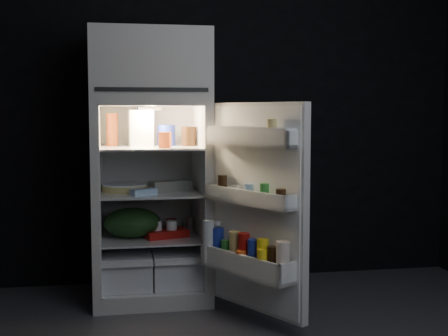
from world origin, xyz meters
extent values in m
cube|color=black|center=(0.00, 1.70, 1.35)|extent=(4.00, 0.00, 2.70)
cube|color=black|center=(0.00, -1.70, 1.35)|extent=(4.00, 0.00, 2.70)
cube|color=silver|center=(-0.35, 1.30, 0.05)|extent=(0.76, 0.70, 0.10)
cube|color=silver|center=(-0.71, 1.30, 0.70)|extent=(0.05, 0.70, 1.20)
cube|color=silver|center=(0.00, 1.30, 0.70)|extent=(0.05, 0.70, 1.20)
cube|color=white|center=(-0.35, 1.62, 0.70)|extent=(0.66, 0.05, 1.20)
cube|color=silver|center=(-0.35, 1.30, 1.33)|extent=(0.76, 0.70, 0.06)
cube|color=silver|center=(-0.35, 1.30, 1.57)|extent=(0.76, 0.70, 0.42)
cube|color=black|center=(-0.35, 0.95, 1.39)|extent=(0.68, 0.01, 0.02)
cube|color=white|center=(-0.68, 1.28, 0.70)|extent=(0.01, 0.65, 1.20)
cube|color=white|center=(-0.03, 1.28, 0.70)|extent=(0.01, 0.65, 1.20)
cube|color=white|center=(-0.35, 1.28, 1.30)|extent=(0.66, 0.65, 0.01)
cube|color=white|center=(-0.35, 1.28, 0.10)|extent=(0.66, 0.65, 0.01)
cube|color=white|center=(-0.35, 1.28, 1.02)|extent=(0.65, 0.63, 0.01)
cube|color=white|center=(-0.35, 1.28, 0.72)|extent=(0.65, 0.63, 0.01)
cube|color=white|center=(-0.35, 1.28, 0.42)|extent=(0.65, 0.63, 0.01)
cube|color=white|center=(-0.52, 1.30, 0.22)|extent=(0.32, 0.59, 0.22)
cube|color=white|center=(-0.19, 1.30, 0.22)|extent=(0.32, 0.59, 0.22)
cube|color=white|center=(-0.52, 0.97, 0.31)|extent=(0.32, 0.02, 0.03)
cube|color=white|center=(-0.19, 0.97, 0.31)|extent=(0.32, 0.02, 0.03)
cube|color=#FFE5B2|center=(-0.35, 1.23, 1.28)|extent=(0.14, 0.14, 0.02)
cube|color=silver|center=(0.23, 0.63, 0.70)|extent=(0.41, 0.69, 1.22)
cube|color=white|center=(0.21, 0.62, 0.70)|extent=(0.36, 0.63, 1.18)
cube|color=white|center=(0.17, 0.60, 1.07)|extent=(0.41, 0.64, 0.02)
cube|color=white|center=(0.14, 0.58, 1.11)|extent=(0.35, 0.60, 0.10)
cube|color=white|center=(0.33, 0.31, 1.11)|extent=(0.09, 0.06, 0.10)
cube|color=white|center=(0.01, 0.88, 1.11)|extent=(0.09, 0.06, 0.10)
cube|color=white|center=(0.17, 0.59, 0.73)|extent=(0.42, 0.64, 0.02)
cube|color=white|center=(0.13, 0.57, 0.77)|extent=(0.35, 0.60, 0.09)
cube|color=white|center=(0.33, 0.31, 0.77)|extent=(0.10, 0.07, 0.09)
cube|color=white|center=(0.01, 0.88, 0.77)|extent=(0.10, 0.07, 0.09)
cube|color=white|center=(0.15, 0.58, 0.33)|extent=(0.45, 0.66, 0.02)
cube|color=white|center=(0.10, 0.55, 0.38)|extent=(0.35, 0.60, 0.13)
cube|color=white|center=(0.31, 0.30, 0.38)|extent=(0.13, 0.09, 0.13)
cube|color=white|center=(-0.01, 0.87, 0.38)|extent=(0.13, 0.09, 0.13)
cube|color=white|center=(0.17, 0.60, 1.16)|extent=(0.40, 0.62, 0.02)
cylinder|color=tan|center=(0.26, 0.44, 1.15)|extent=(0.08, 0.08, 0.14)
cylinder|color=black|center=(0.19, 0.56, 1.12)|extent=(0.08, 0.08, 0.09)
cylinder|color=yellow|center=(0.09, 0.75, 1.12)|extent=(0.08, 0.08, 0.09)
cylinder|color=black|center=(0.29, 0.37, 0.79)|extent=(0.08, 0.08, 0.10)
cylinder|color=#338C33|center=(0.23, 0.48, 0.80)|extent=(0.07, 0.07, 0.11)
cylinder|color=#8FB6DE|center=(0.17, 0.59, 0.79)|extent=(0.08, 0.08, 0.10)
cylinder|color=silver|center=(0.11, 0.70, 0.78)|extent=(0.08, 0.08, 0.08)
cylinder|color=black|center=(0.05, 0.80, 0.81)|extent=(0.08, 0.08, 0.13)
cylinder|color=beige|center=(0.30, 0.32, 0.45)|extent=(0.10, 0.10, 0.22)
cylinder|color=black|center=(0.26, 0.39, 0.43)|extent=(0.08, 0.08, 0.18)
cylinder|color=yellow|center=(0.22, 0.46, 0.44)|extent=(0.09, 0.09, 0.21)
cylinder|color=#1D2FA2|center=(0.18, 0.53, 0.44)|extent=(0.09, 0.09, 0.19)
cylinder|color=#A2120D|center=(0.14, 0.60, 0.45)|extent=(0.09, 0.09, 0.22)
cylinder|color=tan|center=(0.10, 0.67, 0.45)|extent=(0.09, 0.09, 0.22)
cylinder|color=#338C33|center=(0.06, 0.74, 0.41)|extent=(0.09, 0.09, 0.15)
cylinder|color=#1D2FA2|center=(0.02, 0.81, 0.45)|extent=(0.10, 0.10, 0.21)
cylinder|color=yellow|center=(0.20, 0.41, 0.42)|extent=(0.08, 0.08, 0.16)
cylinder|color=#F05A1C|center=(0.12, 0.56, 0.40)|extent=(0.08, 0.08, 0.12)
cylinder|color=silver|center=(-0.03, 0.83, 0.47)|extent=(0.10, 0.10, 0.26)
cylinder|color=white|center=(0.02, 0.81, 0.58)|extent=(0.05, 0.05, 0.02)
cube|color=white|center=(-0.41, 1.34, 1.15)|extent=(0.16, 0.16, 0.24)
cylinder|color=#1D2FA2|center=(-0.23, 1.35, 1.10)|extent=(0.16, 0.16, 0.14)
cylinder|color=black|center=(-0.09, 1.31, 1.09)|extent=(0.13, 0.13, 0.13)
cylinder|color=#B1481C|center=(-0.60, 1.39, 1.14)|extent=(0.10, 0.10, 0.22)
cube|color=#F05A1C|center=(-0.27, 1.11, 1.08)|extent=(0.09, 0.08, 0.10)
cube|color=gray|center=(-0.22, 1.26, 0.76)|extent=(0.30, 0.19, 0.07)
cylinder|color=tan|center=(-0.52, 1.33, 0.75)|extent=(0.35, 0.35, 0.04)
cube|color=#8FB6DE|center=(-0.41, 1.10, 0.75)|extent=(0.18, 0.14, 0.04)
cube|color=beige|center=(-0.19, 1.43, 0.75)|extent=(0.14, 0.12, 0.05)
ellipsoid|color=#193815|center=(-0.47, 1.25, 0.52)|extent=(0.43, 0.38, 0.20)
cube|color=#A2120D|center=(-0.26, 1.21, 0.45)|extent=(0.32, 0.23, 0.05)
cylinder|color=#A2120D|center=(-0.20, 1.40, 0.47)|extent=(0.08, 0.08, 0.09)
cylinder|color=silver|center=(-0.07, 1.43, 0.47)|extent=(0.07, 0.07, 0.09)
camera|label=1|loc=(-0.61, -2.87, 1.26)|focal=50.00mm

